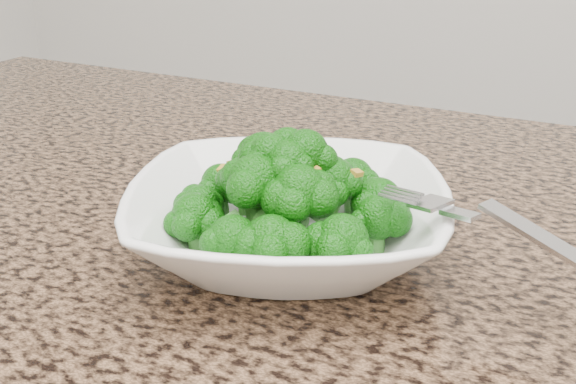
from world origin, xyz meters
The scene contains 5 objects.
granite_counter centered at (0.00, 0.30, 0.89)m, with size 1.64×1.04×0.03m, color brown.
bowl centered at (-0.11, 0.39, 0.93)m, with size 0.23×0.23×0.06m, color white.
broccoli_pile centered at (-0.11, 0.39, 0.99)m, with size 0.20×0.20×0.06m, color #11610B, non-canonical shape.
garlic_topping centered at (-0.11, 0.39, 1.02)m, with size 0.12×0.12×0.01m, color gold, non-canonical shape.
fork centered at (0.02, 0.38, 0.96)m, with size 0.20×0.03×0.01m, color silver, non-canonical shape.
Camera 1 is at (0.10, -0.03, 1.14)m, focal length 45.00 mm.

